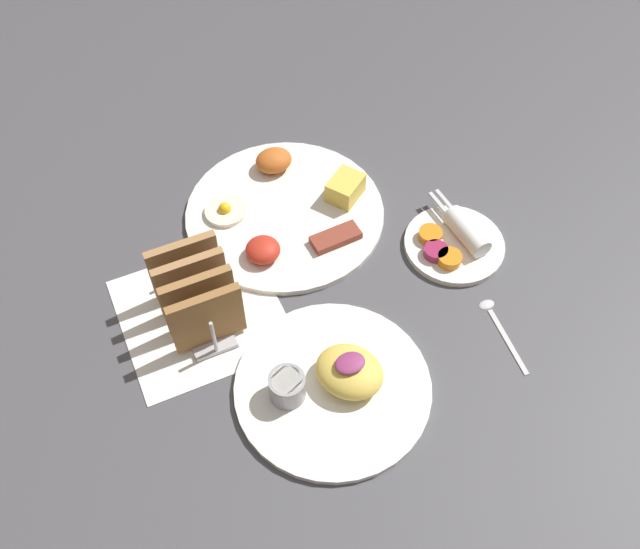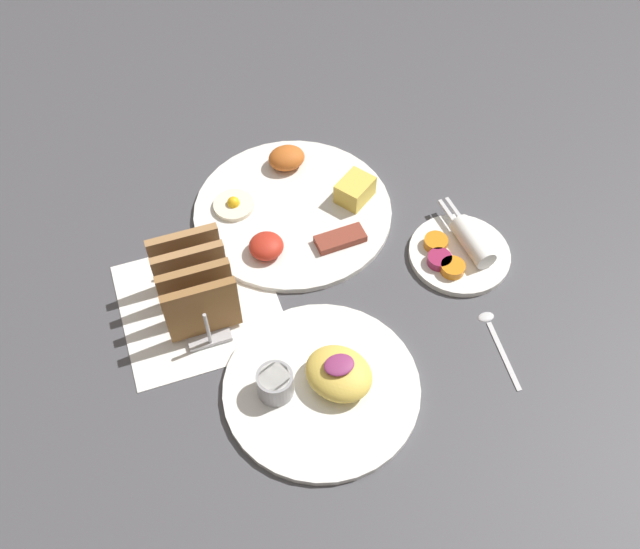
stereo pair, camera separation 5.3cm
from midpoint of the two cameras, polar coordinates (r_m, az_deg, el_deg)
ground_plane at (r=1.03m, az=2.24°, el=-1.92°), size 3.00×3.00×0.00m
napkin_flat at (r=1.03m, az=-8.16°, el=-2.47°), size 0.22×0.22×0.00m
plate_breakfast at (r=1.13m, az=-0.57°, el=5.36°), size 0.31×0.31×0.05m
plate_condiments at (r=1.09m, az=12.50°, el=1.78°), size 0.15×0.17×0.04m
plate_foreground at (r=0.94m, az=1.79°, el=-8.77°), size 0.26×0.26×0.06m
toast_rack at (r=0.99m, az=-8.49°, el=-0.85°), size 0.10×0.15×0.10m
teaspoon at (r=1.03m, az=15.29°, el=-4.74°), size 0.03×0.13×0.01m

